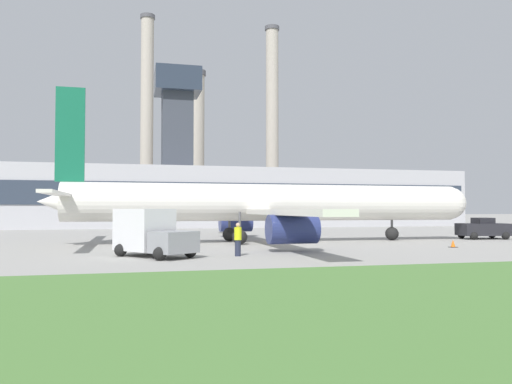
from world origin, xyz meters
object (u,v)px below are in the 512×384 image
at_px(pushback_tug, 483,229).
at_px(fuel_truck, 151,233).
at_px(airplane, 267,204).
at_px(ground_crew_person, 238,239).

height_order(pushback_tug, fuel_truck, fuel_truck).
bearing_deg(fuel_truck, airplane, 47.00).
bearing_deg(ground_crew_person, pushback_tug, 23.76).
xyz_separation_m(airplane, pushback_tug, (19.62, -0.21, -2.17)).
relative_size(airplane, ground_crew_person, 18.80).
relative_size(pushback_tug, fuel_truck, 0.84).
height_order(fuel_truck, ground_crew_person, fuel_truck).
relative_size(pushback_tug, ground_crew_person, 2.37).
distance_m(pushback_tug, ground_crew_person, 26.45).
xyz_separation_m(fuel_truck, ground_crew_person, (4.71, -0.90, -0.33)).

